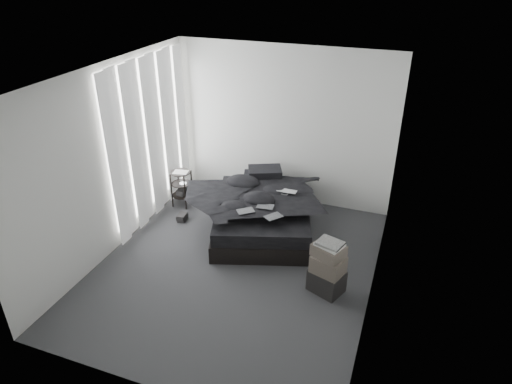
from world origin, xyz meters
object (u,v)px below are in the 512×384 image
(bed, at_px, (262,222))
(side_stand, at_px, (182,189))
(laptop, at_px, (286,189))
(box_lower, at_px, (326,281))

(bed, distance_m, side_stand, 1.55)
(laptop, xyz_separation_m, box_lower, (0.92, -1.24, -0.54))
(laptop, bearing_deg, bed, -154.50)
(laptop, xyz_separation_m, side_stand, (-1.83, 0.10, -0.38))
(bed, xyz_separation_m, box_lower, (1.24, -1.09, 0.02))
(laptop, distance_m, box_lower, 1.63)
(bed, height_order, box_lower, box_lower)
(bed, height_order, side_stand, side_stand)
(bed, height_order, laptop, laptop)
(side_stand, bearing_deg, box_lower, -25.84)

